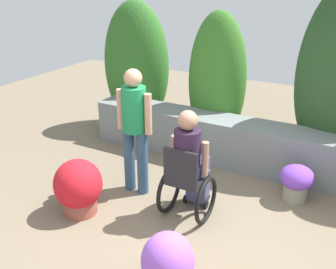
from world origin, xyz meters
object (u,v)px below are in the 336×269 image
Objects in this scene: person_standing_companion at (135,124)px; flower_pot_small_foreground at (78,188)px; person_in_wheelchair at (189,168)px; flower_pot_terracotta_by_wall at (168,266)px; flower_pot_purple_near at (296,181)px.

person_standing_companion reaches higher than flower_pot_small_foreground.
person_standing_companion is (-0.84, 0.17, 0.32)m from person_in_wheelchair.
flower_pot_terracotta_by_wall is 0.89× the size of flower_pot_small_foreground.
person_in_wheelchair is 0.81× the size of person_standing_companion.
person_in_wheelchair is 1.29m from flower_pot_terracotta_by_wall.
person_in_wheelchair is 1.44m from flower_pot_purple_near.
flower_pot_small_foreground reaches higher than flower_pot_purple_near.
person_standing_companion is 2.38× the size of flower_pot_small_foreground.
flower_pot_small_foreground is at bearing -145.58° from flower_pot_purple_near.
person_standing_companion is 2.14m from flower_pot_purple_near.
flower_pot_terracotta_by_wall is at bearing -65.04° from person_standing_companion.
flower_pot_purple_near is at bearing 42.10° from person_in_wheelchair.
person_standing_companion is 2.67× the size of flower_pot_terracotta_by_wall.
flower_pot_purple_near is 0.69× the size of flower_pot_small_foreground.
person_standing_companion reaches higher than person_in_wheelchair.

